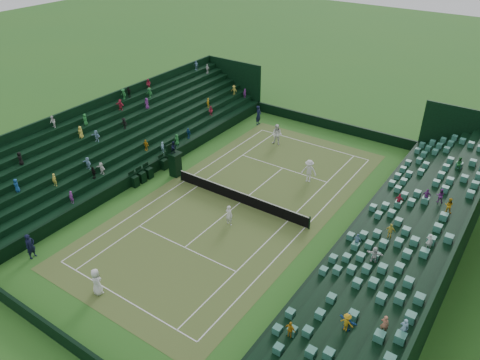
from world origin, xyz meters
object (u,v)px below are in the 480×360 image
(player_near_west, at_px, (97,282))
(player_far_east, at_px, (309,171))
(tennis_net, at_px, (240,197))
(player_near_east, at_px, (229,215))
(player_far_west, at_px, (277,135))
(umpire_chair, at_px, (175,161))

(player_near_west, xyz_separation_m, player_far_east, (4.19, 18.08, 0.09))
(tennis_net, xyz_separation_m, player_near_east, (0.92, -2.67, 0.27))
(tennis_net, distance_m, player_near_east, 2.84)
(tennis_net, distance_m, player_far_east, 6.36)
(player_near_west, height_order, player_far_west, player_far_west)
(player_near_west, relative_size, player_far_east, 0.91)
(umpire_chair, distance_m, player_near_west, 13.81)
(tennis_net, bearing_deg, player_far_east, 64.15)
(player_near_east, relative_size, player_far_west, 0.80)
(tennis_net, relative_size, umpire_chair, 3.77)
(tennis_net, relative_size, player_far_west, 5.89)
(player_near_east, bearing_deg, player_far_west, -70.79)
(player_near_east, bearing_deg, tennis_net, -67.88)
(tennis_net, height_order, player_near_west, player_near_west)
(tennis_net, height_order, player_near_east, player_near_east)
(player_far_west, bearing_deg, player_near_east, -81.01)
(tennis_net, height_order, player_far_west, player_far_west)
(player_far_west, relative_size, player_far_east, 1.03)
(player_near_east, height_order, player_far_east, player_far_east)
(tennis_net, xyz_separation_m, player_near_west, (-1.43, -12.37, 0.35))
(tennis_net, height_order, umpire_chair, umpire_chair)
(player_near_west, relative_size, player_far_west, 0.88)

